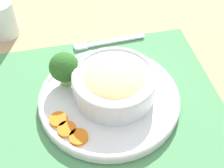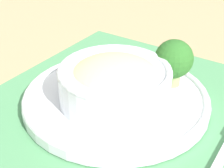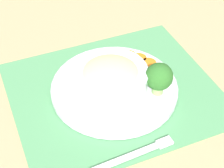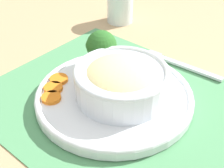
# 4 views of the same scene
# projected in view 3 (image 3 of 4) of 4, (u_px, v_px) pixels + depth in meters

# --- Properties ---
(ground_plane) EXTENTS (4.00, 4.00, 0.00)m
(ground_plane) POSITION_uv_depth(u_px,v_px,m) (114.00, 92.00, 0.89)
(ground_plane) COLOR tan
(placemat) EXTENTS (0.44, 0.50, 0.00)m
(placemat) POSITION_uv_depth(u_px,v_px,m) (114.00, 91.00, 0.89)
(placemat) COLOR #4C8C59
(placemat) RESTS_ON ground_plane
(plate) EXTENTS (0.30, 0.30, 0.02)m
(plate) POSITION_uv_depth(u_px,v_px,m) (114.00, 87.00, 0.88)
(plate) COLOR silver
(plate) RESTS_ON placemat
(bowl) EXTENTS (0.17, 0.17, 0.07)m
(bowl) POSITION_uv_depth(u_px,v_px,m) (110.00, 78.00, 0.85)
(bowl) COLOR silver
(bowl) RESTS_ON plate
(broccoli_floret) EXTENTS (0.06, 0.06, 0.08)m
(broccoli_floret) POSITION_uv_depth(u_px,v_px,m) (159.00, 77.00, 0.83)
(broccoli_floret) COLOR #84AD5B
(broccoli_floret) RESTS_ON plate
(carrot_slice_near) EXTENTS (0.04, 0.04, 0.01)m
(carrot_slice_near) POSITION_uv_depth(u_px,v_px,m) (149.00, 63.00, 0.93)
(carrot_slice_near) COLOR orange
(carrot_slice_near) RESTS_ON plate
(carrot_slice_middle) EXTENTS (0.04, 0.04, 0.01)m
(carrot_slice_middle) POSITION_uv_depth(u_px,v_px,m) (139.00, 58.00, 0.95)
(carrot_slice_middle) COLOR orange
(carrot_slice_middle) RESTS_ON plate
(carrot_slice_far) EXTENTS (0.04, 0.04, 0.01)m
(carrot_slice_far) POSITION_uv_depth(u_px,v_px,m) (129.00, 55.00, 0.96)
(carrot_slice_far) COLOR orange
(carrot_slice_far) RESTS_ON plate
(fork) EXTENTS (0.04, 0.18, 0.01)m
(fork) POSITION_uv_depth(u_px,v_px,m) (141.00, 152.00, 0.75)
(fork) COLOR silver
(fork) RESTS_ON placemat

